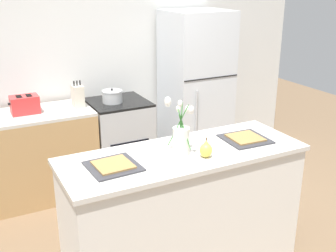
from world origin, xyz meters
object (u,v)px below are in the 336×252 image
plate_setting_right (245,138)px  refrigerator (196,91)px  flower_vase (181,136)px  stove_range (120,141)px  plate_setting_left (113,166)px  toaster (25,105)px  cooking_pot (112,96)px  knife_block (78,96)px  pear_figurine (206,149)px

plate_setting_right → refrigerator: bearing=72.4°
refrigerator → flower_vase: (-1.09, -1.62, 0.19)m
stove_range → flower_vase: (-0.14, -1.62, 0.64)m
refrigerator → plate_setting_right: (-0.51, -1.61, 0.06)m
plate_setting_left → plate_setting_right: size_ratio=1.00×
refrigerator → toaster: size_ratio=6.43×
refrigerator → cooking_pot: bearing=-179.1°
plate_setting_left → knife_block: (0.22, 1.59, 0.05)m
flower_vase → cooking_pot: 1.61m
pear_figurine → cooking_pot: pear_figurine is taller
pear_figurine → plate_setting_right: size_ratio=0.43×
toaster → knife_block: (0.51, -0.03, 0.03)m
refrigerator → plate_setting_right: 1.69m
flower_vase → toaster: 1.83m
toaster → plate_setting_left: bearing=-79.7°
flower_vase → plate_setting_left: bearing=178.1°
stove_range → cooking_pot: 0.52m
refrigerator → toaster: refrigerator is taller
stove_range → pear_figurine: (-0.01, -1.75, 0.56)m
stove_range → refrigerator: (0.95, 0.00, 0.45)m
stove_range → toaster: bearing=178.6°
knife_block → pear_figurine: bearing=-76.4°
toaster → knife_block: size_ratio=1.04×
toaster → cooking_pot: (0.87, -0.04, -0.02)m
toaster → stove_range: bearing=-1.4°
flower_vase → toaster: flower_vase is taller
stove_range → plate_setting_right: (0.44, -1.61, 0.51)m
refrigerator → flower_vase: bearing=-123.8°
plate_setting_left → stove_range: bearing=68.2°
refrigerator → plate_setting_left: size_ratio=5.24×
stove_range → plate_setting_left: 1.80m
toaster → cooking_pot: bearing=-2.5°
toaster → flower_vase: bearing=-64.1°
pear_figurine → flower_vase: bearing=136.6°
plate_setting_left → plate_setting_right: (1.08, 0.00, 0.00)m
plate_setting_left → toaster: size_ratio=1.23×
flower_vase → toaster: bearing=115.9°
knife_block → plate_setting_left: bearing=-97.7°
stove_range → refrigerator: size_ratio=0.50×
flower_vase → plate_setting_left: (-0.50, 0.02, -0.13)m
refrigerator → plate_setting_left: refrigerator is taller
knife_block → toaster: bearing=176.3°
stove_range → toaster: (-0.94, 0.02, 0.54)m
toaster → knife_block: bearing=-3.7°
plate_setting_left → cooking_pot: (0.57, 1.59, 0.01)m
refrigerator → pear_figurine: (-0.96, -1.75, 0.11)m
stove_range → flower_vase: size_ratio=2.12×
stove_range → plate_setting_left: bearing=-111.8°
stove_range → plate_setting_right: size_ratio=2.63×
pear_figurine → plate_setting_left: bearing=167.4°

